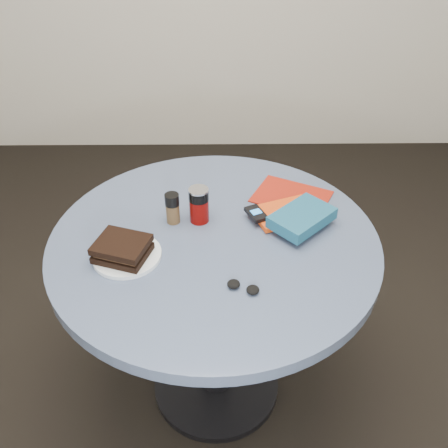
{
  "coord_description": "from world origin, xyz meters",
  "views": [
    {
      "loc": [
        0.02,
        -1.18,
        1.69
      ],
      "look_at": [
        0.03,
        0.0,
        0.8
      ],
      "focal_mm": 40.0,
      "sensor_mm": 36.0,
      "label": 1
    }
  ],
  "objects_px": {
    "mp3_player": "(256,214)",
    "headphones": "(243,287)",
    "novel": "(302,218)",
    "pepper_grinder": "(173,208)",
    "table": "(215,277)",
    "magazine": "(292,196)",
    "red_book": "(285,213)",
    "sandwich": "(122,249)",
    "plate": "(127,255)",
    "soda_can": "(199,205)"
  },
  "relations": [
    {
      "from": "soda_can",
      "to": "headphones",
      "type": "relative_size",
      "value": 1.2
    },
    {
      "from": "plate",
      "to": "magazine",
      "type": "height_order",
      "value": "plate"
    },
    {
      "from": "pepper_grinder",
      "to": "novel",
      "type": "distance_m",
      "value": 0.4
    },
    {
      "from": "pepper_grinder",
      "to": "red_book",
      "type": "distance_m",
      "value": 0.36
    },
    {
      "from": "sandwich",
      "to": "novel",
      "type": "relative_size",
      "value": 0.9
    },
    {
      "from": "mp3_player",
      "to": "novel",
      "type": "bearing_deg",
      "value": -15.85
    },
    {
      "from": "table",
      "to": "red_book",
      "type": "bearing_deg",
      "value": 25.15
    },
    {
      "from": "sandwich",
      "to": "pepper_grinder",
      "type": "relative_size",
      "value": 1.72
    },
    {
      "from": "novel",
      "to": "table",
      "type": "bearing_deg",
      "value": 145.75
    },
    {
      "from": "plate",
      "to": "red_book",
      "type": "relative_size",
      "value": 1.02
    },
    {
      "from": "magazine",
      "to": "red_book",
      "type": "xyz_separation_m",
      "value": [
        -0.04,
        -0.11,
        0.01
      ]
    },
    {
      "from": "pepper_grinder",
      "to": "red_book",
      "type": "relative_size",
      "value": 0.52
    },
    {
      "from": "novel",
      "to": "red_book",
      "type": "bearing_deg",
      "value": 82.63
    },
    {
      "from": "pepper_grinder",
      "to": "magazine",
      "type": "bearing_deg",
      "value": 18.92
    },
    {
      "from": "plate",
      "to": "headphones",
      "type": "xyz_separation_m",
      "value": [
        0.33,
        -0.14,
        0.0
      ]
    },
    {
      "from": "plate",
      "to": "sandwich",
      "type": "xyz_separation_m",
      "value": [
        -0.01,
        -0.01,
        0.03
      ]
    },
    {
      "from": "sandwich",
      "to": "soda_can",
      "type": "relative_size",
      "value": 1.5
    },
    {
      "from": "red_book",
      "to": "mp3_player",
      "type": "height_order",
      "value": "mp3_player"
    },
    {
      "from": "magazine",
      "to": "sandwich",
      "type": "bearing_deg",
      "value": -122.41
    },
    {
      "from": "table",
      "to": "plate",
      "type": "height_order",
      "value": "plate"
    },
    {
      "from": "sandwich",
      "to": "magazine",
      "type": "distance_m",
      "value": 0.61
    },
    {
      "from": "soda_can",
      "to": "headphones",
      "type": "height_order",
      "value": "soda_can"
    },
    {
      "from": "pepper_grinder",
      "to": "red_book",
      "type": "bearing_deg",
      "value": 3.95
    },
    {
      "from": "mp3_player",
      "to": "red_book",
      "type": "bearing_deg",
      "value": 13.55
    },
    {
      "from": "plate",
      "to": "red_book",
      "type": "xyz_separation_m",
      "value": [
        0.48,
        0.19,
        0.01
      ]
    },
    {
      "from": "table",
      "to": "plate",
      "type": "bearing_deg",
      "value": -160.78
    },
    {
      "from": "table",
      "to": "sandwich",
      "type": "height_order",
      "value": "sandwich"
    },
    {
      "from": "novel",
      "to": "pepper_grinder",
      "type": "bearing_deg",
      "value": 131.18
    },
    {
      "from": "pepper_grinder",
      "to": "mp3_player",
      "type": "relative_size",
      "value": 1.1
    },
    {
      "from": "sandwich",
      "to": "red_book",
      "type": "relative_size",
      "value": 0.9
    },
    {
      "from": "soda_can",
      "to": "pepper_grinder",
      "type": "bearing_deg",
      "value": -175.41
    },
    {
      "from": "table",
      "to": "novel",
      "type": "relative_size",
      "value": 5.17
    },
    {
      "from": "pepper_grinder",
      "to": "table",
      "type": "bearing_deg",
      "value": -32.2
    },
    {
      "from": "sandwich",
      "to": "red_book",
      "type": "xyz_separation_m",
      "value": [
        0.48,
        0.2,
        -0.03
      ]
    },
    {
      "from": "mp3_player",
      "to": "headphones",
      "type": "relative_size",
      "value": 0.95
    },
    {
      "from": "plate",
      "to": "pepper_grinder",
      "type": "height_order",
      "value": "pepper_grinder"
    },
    {
      "from": "red_book",
      "to": "novel",
      "type": "relative_size",
      "value": 1.0
    },
    {
      "from": "table",
      "to": "headphones",
      "type": "relative_size",
      "value": 10.33
    },
    {
      "from": "plate",
      "to": "pepper_grinder",
      "type": "bearing_deg",
      "value": 54.02
    },
    {
      "from": "sandwich",
      "to": "soda_can",
      "type": "distance_m",
      "value": 0.28
    },
    {
      "from": "soda_can",
      "to": "table",
      "type": "bearing_deg",
      "value": -61.98
    },
    {
      "from": "sandwich",
      "to": "mp3_player",
      "type": "bearing_deg",
      "value": 24.7
    },
    {
      "from": "soda_can",
      "to": "magazine",
      "type": "relative_size",
      "value": 0.48
    },
    {
      "from": "soda_can",
      "to": "novel",
      "type": "distance_m",
      "value": 0.32
    },
    {
      "from": "red_book",
      "to": "novel",
      "type": "height_order",
      "value": "novel"
    },
    {
      "from": "plate",
      "to": "headphones",
      "type": "relative_size",
      "value": 2.06
    },
    {
      "from": "soda_can",
      "to": "magazine",
      "type": "height_order",
      "value": "soda_can"
    },
    {
      "from": "plate",
      "to": "red_book",
      "type": "height_order",
      "value": "red_book"
    },
    {
      "from": "table",
      "to": "novel",
      "type": "xyz_separation_m",
      "value": [
        0.27,
        0.04,
        0.2
      ]
    },
    {
      "from": "pepper_grinder",
      "to": "novel",
      "type": "xyz_separation_m",
      "value": [
        0.4,
        -0.04,
        -0.01
      ]
    }
  ]
}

